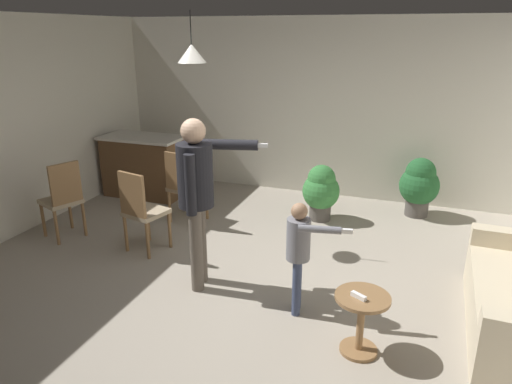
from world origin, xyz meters
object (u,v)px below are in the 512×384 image
Objects in this scene: side_table_by_couch at (361,317)px; dining_chair_by_counter at (141,209)px; dining_chair_centre_back at (184,184)px; dining_chair_near_wall at (63,197)px; potted_plant_corner at (419,184)px; spare_remote_on_table at (359,296)px; person_child at (299,246)px; person_adult at (197,186)px; kitchen_counter at (144,166)px; potted_plant_by_wall at (321,190)px.

side_table_by_couch is 2.84m from dining_chair_by_counter.
dining_chair_by_counter is at bearing -81.33° from dining_chair_centre_back.
potted_plant_corner is at bearing -38.72° from dining_chair_near_wall.
dining_chair_near_wall is 3.89m from spare_remote_on_table.
person_adult is at bearing -107.73° from person_child.
dining_chair_near_wall reaches higher than kitchen_counter.
person_adult reaches higher than potted_plant_corner.
kitchen_counter is 3.92m from person_child.
kitchen_counter is 1.26× the size of dining_chair_centre_back.
person_adult reaches higher than person_child.
dining_chair_near_wall is at bearing -129.76° from dining_chair_centre_back.
potted_plant_by_wall is 6.00× the size of spare_remote_on_table.
spare_remote_on_table is at bearing -124.07° from side_table_by_couch.
person_adult reaches higher than dining_chair_centre_back.
potted_plant_corner is (0.34, 3.29, 0.13)m from side_table_by_couch.
side_table_by_couch is 1.91m from person_adult.
dining_chair_by_counter and dining_chair_centre_back have the same top height.
potted_plant_by_wall is at bearing 108.03° from spare_remote_on_table.
dining_chair_by_counter is at bearing 159.77° from side_table_by_couch.
person_adult is 3.48m from potted_plant_corner.
person_child reaches higher than potted_plant_corner.
potted_plant_corner is 6.44× the size of spare_remote_on_table.
kitchen_counter is at bearing 155.51° from dining_chair_centre_back.
kitchen_counter is 1.61× the size of potted_plant_by_wall.
side_table_by_couch is 0.62× the size of potted_plant_corner.
side_table_by_couch is at bearing -25.60° from dining_chair_centre_back.
kitchen_counter reaches higher than potted_plant_by_wall.
side_table_by_couch is 4.00× the size of spare_remote_on_table.
dining_chair_centre_back is at bearing -160.66° from person_adult.
kitchen_counter reaches higher than spare_remote_on_table.
person_child is at bearing -78.56° from dining_chair_near_wall.
dining_chair_centre_back is (-2.62, 1.94, 0.22)m from side_table_by_couch.
kitchen_counter is 1.26× the size of dining_chair_near_wall.
dining_chair_by_counter is 0.96m from dining_chair_centre_back.
potted_plant_corner is at bearing 7.53° from kitchen_counter.
dining_chair_by_counter is at bearing -68.25° from dining_chair_near_wall.
potted_plant_corner is (3.00, 2.31, -0.08)m from dining_chair_by_counter.
dining_chair_centre_back is at bearing -138.62° from person_child.
kitchen_counter is at bearing 21.20° from dining_chair_near_wall.
spare_remote_on_table is at bearing 43.06° from person_child.
person_child is 2.12m from dining_chair_by_counter.
dining_chair_by_counter and dining_chair_near_wall have the same top height.
potted_plant_by_wall is at bearing -37.38° from dining_chair_near_wall.
dining_chair_near_wall is (-3.78, 0.99, 0.22)m from side_table_by_couch.
person_adult is at bearing -80.45° from dining_chair_near_wall.
person_child is at bearing -2.82° from dining_chair_by_counter.
kitchen_counter is 2.42× the size of side_table_by_couch.
dining_chair_centre_back is (-2.00, 1.55, -0.12)m from person_child.
person_adult is 2.38m from potted_plant_by_wall.
kitchen_counter is 1.39m from dining_chair_centre_back.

